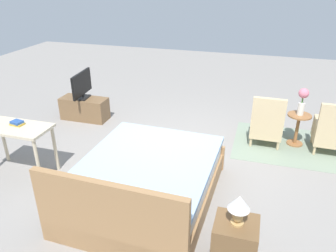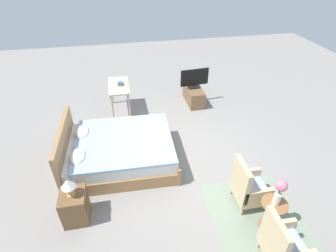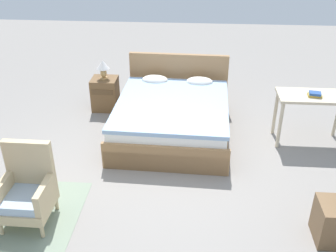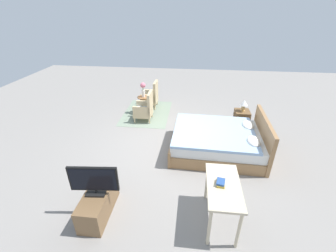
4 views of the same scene
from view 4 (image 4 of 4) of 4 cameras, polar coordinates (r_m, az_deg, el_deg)
ground_plane at (r=5.78m, az=1.18°, el=-5.36°), size 16.00×16.00×0.00m
floor_rug at (r=7.62m, az=-5.37°, el=3.38°), size 2.10×1.50×0.01m
bed at (r=5.61m, az=12.70°, el=-3.70°), size 1.79×2.22×0.96m
armchair_by_window_left at (r=7.93m, az=-4.33°, el=7.43°), size 0.55×0.55×0.92m
armchair_by_window_right at (r=6.99m, az=-5.87°, el=4.35°), size 0.55×0.55×0.92m
side_table at (r=7.50m, az=-6.15°, el=5.86°), size 0.40×0.40×0.57m
flower_vase at (r=7.32m, az=-6.36°, el=9.52°), size 0.17×0.17×0.48m
nightstand at (r=6.82m, az=18.08°, el=1.47°), size 0.44×0.41×0.57m
table_lamp at (r=6.62m, az=18.73°, el=5.33°), size 0.22×0.22×0.33m
tv_stand at (r=4.23m, az=-17.25°, el=-18.16°), size 0.96×0.40×0.46m
tv_flatscreen at (r=3.89m, az=-18.35°, el=-12.96°), size 0.23×0.79×0.54m
vanity_desk at (r=3.75m, az=13.80°, el=-15.64°), size 1.04×0.52×0.78m
book_stack at (r=3.65m, az=13.22°, el=-13.82°), size 0.20×0.15×0.06m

